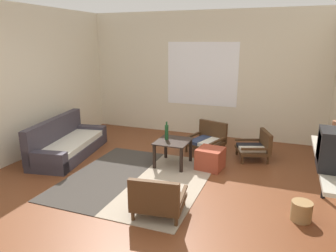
# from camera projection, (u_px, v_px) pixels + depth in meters

# --- Properties ---
(ground_plane) EXTENTS (7.80, 7.80, 0.00)m
(ground_plane) POSITION_uv_depth(u_px,v_px,m) (146.00, 190.00, 4.52)
(ground_plane) COLOR brown
(far_wall_with_window) EXTENTS (5.60, 0.13, 2.70)m
(far_wall_with_window) POSITION_uv_depth(u_px,v_px,m) (203.00, 75.00, 6.93)
(far_wall_with_window) COLOR beige
(far_wall_with_window) RESTS_ON ground
(side_wall_left) EXTENTS (0.12, 6.60, 2.70)m
(side_wall_left) POSITION_uv_depth(u_px,v_px,m) (9.00, 85.00, 5.35)
(side_wall_left) COLOR beige
(side_wall_left) RESTS_ON ground
(area_rug) EXTENTS (2.07, 2.33, 0.01)m
(area_rug) POSITION_uv_depth(u_px,v_px,m) (137.00, 179.00, 4.87)
(area_rug) COLOR #38332D
(area_rug) RESTS_ON ground
(couch) EXTENTS (1.02, 1.92, 0.69)m
(couch) POSITION_uv_depth(u_px,v_px,m) (67.00, 144.00, 5.84)
(couch) COLOR #38333D
(couch) RESTS_ON ground
(coffee_table) EXTENTS (0.55, 0.60, 0.44)m
(coffee_table) POSITION_uv_depth(u_px,v_px,m) (173.00, 146.00, 5.34)
(coffee_table) COLOR black
(coffee_table) RESTS_ON ground
(armchair_by_window) EXTENTS (0.77, 0.76, 0.55)m
(armchair_by_window) POSITION_uv_depth(u_px,v_px,m) (208.00, 139.00, 6.09)
(armchair_by_window) COLOR #472D19
(armchair_by_window) RESTS_ON ground
(armchair_striped_foreground) EXTENTS (0.68, 0.65, 0.54)m
(armchair_striped_foreground) POSITION_uv_depth(u_px,v_px,m) (158.00, 199.00, 3.78)
(armchair_striped_foreground) COLOR #472D19
(armchair_striped_foreground) RESTS_ON ground
(armchair_corner) EXTENTS (0.69, 0.71, 0.52)m
(armchair_corner) POSITION_uv_depth(u_px,v_px,m) (256.00, 146.00, 5.64)
(armchair_corner) COLOR #472D19
(armchair_corner) RESTS_ON ground
(ottoman_orange) EXTENTS (0.46, 0.46, 0.35)m
(ottoman_orange) POSITION_uv_depth(u_px,v_px,m) (210.00, 159.00, 5.23)
(ottoman_orange) COLOR #993D28
(ottoman_orange) RESTS_ON ground
(clay_vase) EXTENTS (0.23, 0.23, 0.31)m
(clay_vase) POSITION_uv_depth(u_px,v_px,m) (336.00, 136.00, 3.75)
(clay_vase) COLOR brown
(clay_vase) RESTS_ON console_shelf
(glass_bottle) EXTENTS (0.06, 0.06, 0.31)m
(glass_bottle) POSITION_uv_depth(u_px,v_px,m) (167.00, 132.00, 5.35)
(glass_bottle) COLOR #194723
(glass_bottle) RESTS_ON coffee_table
(wicker_basket) EXTENTS (0.24, 0.24, 0.24)m
(wicker_basket) POSITION_uv_depth(u_px,v_px,m) (301.00, 211.00, 3.73)
(wicker_basket) COLOR #9E7A4C
(wicker_basket) RESTS_ON ground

